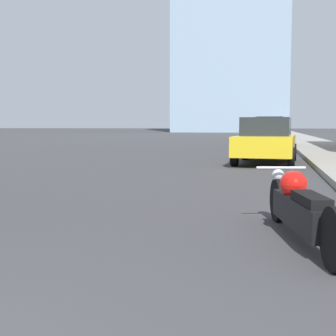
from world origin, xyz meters
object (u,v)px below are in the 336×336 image
parked_car_yellow (266,140)px  parked_car_black (268,129)px  parked_car_red (272,131)px  parked_car_green (270,132)px  motorcycle (300,208)px

parked_car_yellow → parked_car_black: 35.77m
parked_car_red → parked_car_green: bearing=-92.1°
parked_car_green → parked_car_black: size_ratio=0.88×
motorcycle → parked_car_green: 21.50m
parked_car_yellow → parked_car_red: (0.32, 23.66, 0.06)m
parked_car_green → parked_car_black: 24.87m
parked_car_black → parked_car_green: bearing=-94.9°
motorcycle → parked_car_yellow: (-0.43, 10.59, 0.40)m
motorcycle → parked_car_yellow: size_ratio=0.58×
motorcycle → parked_car_red: bearing=78.2°
parked_car_green → parked_car_black: bearing=92.1°
motorcycle → parked_car_red: size_ratio=0.61×
parked_car_green → parked_car_red: 12.77m
motorcycle → parked_car_black: bearing=78.6°
parked_car_yellow → parked_car_red: 23.67m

